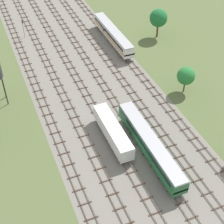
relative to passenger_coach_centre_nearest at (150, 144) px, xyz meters
The scene contains 16 objects.
ground_plane 36.84m from the passenger_coach_centre_nearest, 93.83° to the left, with size 480.00×480.00×0.00m, color #5B6B3D.
ballast_bed 36.84m from the passenger_coach_centre_nearest, 93.83° to the left, with size 28.54×176.00×0.01m, color gray.
track_far_left 40.52m from the passenger_coach_centre_nearest, 111.35° to the left, with size 2.40×126.00×0.29m.
track_left 39.00m from the passenger_coach_centre_nearest, 104.61° to the left, with size 2.40×126.00×0.29m.
track_centre_left 38.07m from the passenger_coach_centre_nearest, 97.42° to the left, with size 2.40×126.00×0.29m.
track_centre 37.75m from the passenger_coach_centre_nearest, 90.00° to the left, with size 2.40×126.00×0.29m.
track_centre_right 38.07m from the passenger_coach_centre_nearest, 82.58° to the left, with size 2.40×126.00×0.29m.
track_right 39.00m from the passenger_coach_centre_nearest, 75.39° to the left, with size 2.40×126.00×0.29m.
passenger_coach_centre_nearest is the anchor object (origin of this frame).
freight_boxcar_centre_left_near 7.67m from the passenger_coach_centre_nearest, 129.77° to the left, with size 2.87×14.00×3.60m.
passenger_coach_right_mid 42.32m from the passenger_coach_centre_nearest, 76.59° to the left, with size 2.96×22.00×3.80m.
signal_post_nearest 42.33m from the passenger_coach_centre_nearest, 79.98° to the left, with size 0.28×0.47×4.78m.
signal_post_near 54.78m from the passenger_coach_centre_nearest, 102.94° to the left, with size 0.28×0.47×5.39m.
lineside_tree_0 45.66m from the passenger_coach_centre_nearest, 60.05° to the left, with size 4.94×4.94×8.16m.
lineside_tree_1 21.72m from the passenger_coach_centre_nearest, 41.38° to the left, with size 4.07×4.07×6.27m.
spare_rail_bundle 4.58m from the passenger_coach_centre_nearest, 61.01° to the right, with size 0.60×10.00×0.24m, color brown.
Camera 1 is at (-20.86, -18.82, 48.53)m, focal length 55.68 mm.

